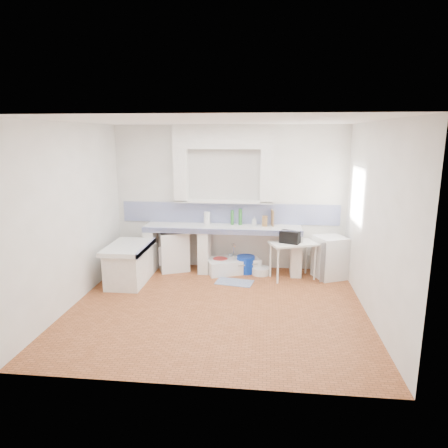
# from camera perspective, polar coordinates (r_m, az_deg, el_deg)

# --- Properties ---
(floor) EXTENTS (4.50, 4.50, 0.00)m
(floor) POSITION_cam_1_polar(r_m,az_deg,el_deg) (6.33, -0.98, -11.75)
(floor) COLOR #A1562F
(floor) RESTS_ON ground
(ceiling) EXTENTS (4.50, 4.50, 0.00)m
(ceiling) POSITION_cam_1_polar(r_m,az_deg,el_deg) (5.78, -1.08, 14.47)
(ceiling) COLOR white
(ceiling) RESTS_ON ground
(wall_back) EXTENTS (4.50, 0.00, 4.50)m
(wall_back) POSITION_cam_1_polar(r_m,az_deg,el_deg) (7.85, 0.77, 3.72)
(wall_back) COLOR white
(wall_back) RESTS_ON ground
(wall_front) EXTENTS (4.50, 0.00, 4.50)m
(wall_front) POSITION_cam_1_polar(r_m,az_deg,el_deg) (3.98, -4.58, -5.12)
(wall_front) COLOR white
(wall_front) RESTS_ON ground
(wall_left) EXTENTS (0.00, 4.50, 4.50)m
(wall_left) POSITION_cam_1_polar(r_m,az_deg,el_deg) (6.56, -20.93, 1.12)
(wall_left) COLOR white
(wall_left) RESTS_ON ground
(wall_right) EXTENTS (0.00, 4.50, 4.50)m
(wall_right) POSITION_cam_1_polar(r_m,az_deg,el_deg) (6.05, 20.63, 0.24)
(wall_right) COLOR white
(wall_right) RESTS_ON ground
(alcove_mass) EXTENTS (1.90, 0.25, 0.45)m
(alcove_mass) POSITION_cam_1_polar(r_m,az_deg,el_deg) (7.65, -0.05, 12.32)
(alcove_mass) COLOR white
(alcove_mass) RESTS_ON ground
(window_frame) EXTENTS (0.35, 0.86, 1.06)m
(window_frame) POSITION_cam_1_polar(r_m,az_deg,el_deg) (7.21, 19.77, 3.78)
(window_frame) COLOR #351E10
(window_frame) RESTS_ON ground
(lace_valance) EXTENTS (0.01, 0.84, 0.24)m
(lace_valance) POSITION_cam_1_polar(r_m,az_deg,el_deg) (7.13, 18.86, 6.85)
(lace_valance) COLOR white
(lace_valance) RESTS_ON ground
(counter_slab) EXTENTS (3.00, 0.60, 0.08)m
(counter_slab) POSITION_cam_1_polar(r_m,az_deg,el_deg) (7.67, -0.19, -0.60)
(counter_slab) COLOR white
(counter_slab) RESTS_ON ground
(counter_lip) EXTENTS (3.00, 0.04, 0.10)m
(counter_lip) POSITION_cam_1_polar(r_m,az_deg,el_deg) (7.40, -0.43, -1.09)
(counter_lip) COLOR navy
(counter_lip) RESTS_ON ground
(counter_pier_left) EXTENTS (0.20, 0.55, 0.82)m
(counter_pier_left) POSITION_cam_1_polar(r_m,az_deg,el_deg) (8.06, -10.15, -3.47)
(counter_pier_left) COLOR white
(counter_pier_left) RESTS_ON ground
(counter_pier_mid) EXTENTS (0.20, 0.55, 0.82)m
(counter_pier_mid) POSITION_cam_1_polar(r_m,az_deg,el_deg) (7.83, -2.74, -3.75)
(counter_pier_mid) COLOR white
(counter_pier_mid) RESTS_ON ground
(counter_pier_right) EXTENTS (0.20, 0.55, 0.82)m
(counter_pier_right) POSITION_cam_1_polar(r_m,az_deg,el_deg) (7.77, 10.16, -4.08)
(counter_pier_right) COLOR white
(counter_pier_right) RESTS_ON ground
(peninsula_top) EXTENTS (0.70, 1.10, 0.08)m
(peninsula_top) POSITION_cam_1_polar(r_m,az_deg,el_deg) (7.32, -13.46, -3.23)
(peninsula_top) COLOR white
(peninsula_top) RESTS_ON ground
(peninsula_base) EXTENTS (0.60, 1.00, 0.62)m
(peninsula_base) POSITION_cam_1_polar(r_m,az_deg,el_deg) (7.42, -13.33, -5.83)
(peninsula_base) COLOR white
(peninsula_base) RESTS_ON ground
(peninsula_lip) EXTENTS (0.04, 1.10, 0.10)m
(peninsula_lip) POSITION_cam_1_polar(r_m,az_deg,el_deg) (7.22, -10.99, -3.33)
(peninsula_lip) COLOR navy
(peninsula_lip) RESTS_ON ground
(backsplash) EXTENTS (4.27, 0.03, 0.40)m
(backsplash) POSITION_cam_1_polar(r_m,az_deg,el_deg) (7.89, 0.76, 1.55)
(backsplash) COLOR navy
(backsplash) RESTS_ON ground
(stove) EXTENTS (0.71, 0.70, 0.77)m
(stove) POSITION_cam_1_polar(r_m,az_deg,el_deg) (7.96, -7.21, -3.74)
(stove) COLOR white
(stove) RESTS_ON ground
(sink) EXTENTS (1.13, 0.89, 0.24)m
(sink) POSITION_cam_1_polar(r_m,az_deg,el_deg) (7.85, 1.21, -5.93)
(sink) COLOR white
(sink) RESTS_ON ground
(side_table) EXTENTS (0.93, 0.72, 0.04)m
(side_table) POSITION_cam_1_polar(r_m,az_deg,el_deg) (7.53, 9.71, -5.13)
(side_table) COLOR white
(side_table) RESTS_ON ground
(fridge) EXTENTS (0.67, 0.67, 0.78)m
(fridge) POSITION_cam_1_polar(r_m,az_deg,el_deg) (7.71, 14.84, -4.59)
(fridge) COLOR white
(fridge) RESTS_ON ground
(bucket_red) EXTENTS (0.38, 0.38, 0.27)m
(bucket_red) POSITION_cam_1_polar(r_m,az_deg,el_deg) (7.82, -0.54, -5.88)
(bucket_red) COLOR #B72929
(bucket_red) RESTS_ON ground
(bucket_orange) EXTENTS (0.31, 0.31, 0.23)m
(bucket_orange) POSITION_cam_1_polar(r_m,az_deg,el_deg) (7.72, 0.81, -6.28)
(bucket_orange) COLOR #E9500C
(bucket_orange) RESTS_ON ground
(bucket_blue) EXTENTS (0.42, 0.42, 0.33)m
(bucket_blue) POSITION_cam_1_polar(r_m,az_deg,el_deg) (7.79, 3.11, -5.74)
(bucket_blue) COLOR #0A32AD
(bucket_blue) RESTS_ON ground
(basin_white) EXTENTS (0.45, 0.45, 0.13)m
(basin_white) POSITION_cam_1_polar(r_m,az_deg,el_deg) (7.74, 5.26, -6.65)
(basin_white) COLOR white
(basin_white) RESTS_ON ground
(water_bottle_a) EXTENTS (0.11, 0.11, 0.31)m
(water_bottle_a) POSITION_cam_1_polar(r_m,az_deg,el_deg) (7.97, 0.93, -5.36)
(water_bottle_a) COLOR silver
(water_bottle_a) RESTS_ON ground
(water_bottle_b) EXTENTS (0.10, 0.10, 0.29)m
(water_bottle_b) POSITION_cam_1_polar(r_m,az_deg,el_deg) (7.97, 1.69, -5.46)
(water_bottle_b) COLOR silver
(water_bottle_b) RESTS_ON ground
(black_bag) EXTENTS (0.40, 0.32, 0.22)m
(black_bag) POSITION_cam_1_polar(r_m,az_deg,el_deg) (7.37, 9.37, -1.84)
(black_bag) COLOR black
(black_bag) RESTS_ON side_table
(green_bottle_a) EXTENTS (0.08, 0.08, 0.28)m
(green_bottle_a) POSITION_cam_1_polar(r_m,az_deg,el_deg) (7.76, 1.17, 0.93)
(green_bottle_a) COLOR #296729
(green_bottle_a) RESTS_ON counter_slab
(green_bottle_b) EXTENTS (0.07, 0.07, 0.32)m
(green_bottle_b) POSITION_cam_1_polar(r_m,az_deg,el_deg) (7.75, 2.33, 1.02)
(green_bottle_b) COLOR #296729
(green_bottle_b) RESTS_ON counter_slab
(knife_block) EXTENTS (0.10, 0.08, 0.20)m
(knife_block) POSITION_cam_1_polar(r_m,az_deg,el_deg) (7.68, 5.80, 0.42)
(knife_block) COLOR olive
(knife_block) RESTS_ON counter_slab
(cutting_board) EXTENTS (0.06, 0.22, 0.30)m
(cutting_board) POSITION_cam_1_polar(r_m,az_deg,el_deg) (7.74, 6.88, 0.86)
(cutting_board) COLOR olive
(cutting_board) RESTS_ON counter_slab
(paper_towel) EXTENTS (0.15, 0.15, 0.24)m
(paper_towel) POSITION_cam_1_polar(r_m,az_deg,el_deg) (7.83, -2.42, 0.84)
(paper_towel) COLOR white
(paper_towel) RESTS_ON counter_slab
(soap_bottle) EXTENTS (0.09, 0.09, 0.17)m
(soap_bottle) POSITION_cam_1_polar(r_m,az_deg,el_deg) (7.75, 4.32, 0.46)
(soap_bottle) COLOR white
(soap_bottle) RESTS_ON counter_slab
(rug) EXTENTS (0.71, 0.49, 0.01)m
(rug) POSITION_cam_1_polar(r_m,az_deg,el_deg) (7.32, 1.48, -8.27)
(rug) COLOR navy
(rug) RESTS_ON ground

